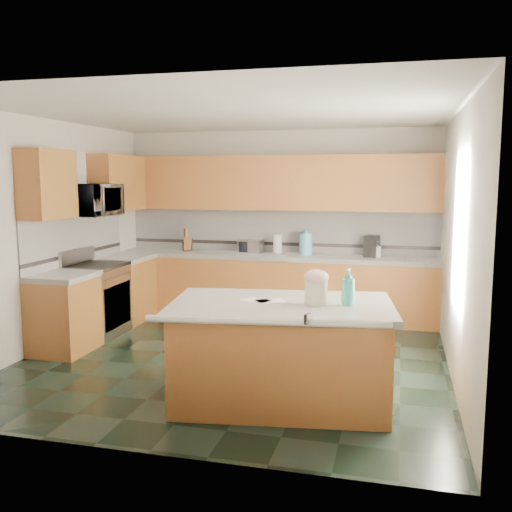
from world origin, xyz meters
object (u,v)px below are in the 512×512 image
(island_top, at_px, (281,306))
(soap_bottle_island, at_px, (348,287))
(coffee_maker, at_px, (372,246))
(treat_jar, at_px, (316,293))
(island_base, at_px, (281,356))
(knife_block, at_px, (188,244))
(toaster_oven, at_px, (251,246))

(island_top, bearing_deg, soap_bottle_island, -4.13)
(soap_bottle_island, bearing_deg, island_top, -158.16)
(soap_bottle_island, bearing_deg, coffee_maker, 107.32)
(treat_jar, relative_size, soap_bottle_island, 0.64)
(island_base, distance_m, treat_jar, 0.67)
(island_top, relative_size, soap_bottle_island, 6.07)
(island_base, height_order, island_top, island_top)
(island_base, relative_size, knife_block, 9.03)
(treat_jar, xyz_separation_m, soap_bottle_island, (0.27, 0.03, 0.06))
(island_base, xyz_separation_m, treat_jar, (0.31, 0.00, 0.59))
(treat_jar, relative_size, knife_block, 1.01)
(island_top, xyz_separation_m, treat_jar, (0.31, 0.00, 0.13))
(treat_jar, bearing_deg, island_base, 166.15)
(island_base, relative_size, treat_jar, 8.93)
(treat_jar, xyz_separation_m, coffee_maker, (0.31, 3.18, 0.05))
(island_base, relative_size, soap_bottle_island, 5.76)
(soap_bottle_island, relative_size, coffee_maker, 1.07)
(island_base, xyz_separation_m, knife_block, (-2.09, 3.15, 0.59))
(island_base, bearing_deg, soap_bottle_island, -4.13)
(island_top, bearing_deg, coffee_maker, 71.07)
(coffee_maker, bearing_deg, soap_bottle_island, -75.14)
(island_base, relative_size, island_top, 0.95)
(island_base, height_order, treat_jar, treat_jar)
(treat_jar, relative_size, coffee_maker, 0.69)
(island_base, height_order, toaster_oven, toaster_oven)
(treat_jar, distance_m, toaster_oven, 3.45)
(island_base, height_order, knife_block, knife_block)
(knife_block, bearing_deg, toaster_oven, -9.12)
(island_top, distance_m, knife_block, 3.78)
(knife_block, distance_m, coffee_maker, 2.71)
(toaster_oven, relative_size, coffee_maker, 1.13)
(treat_jar, bearing_deg, toaster_oven, 99.65)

